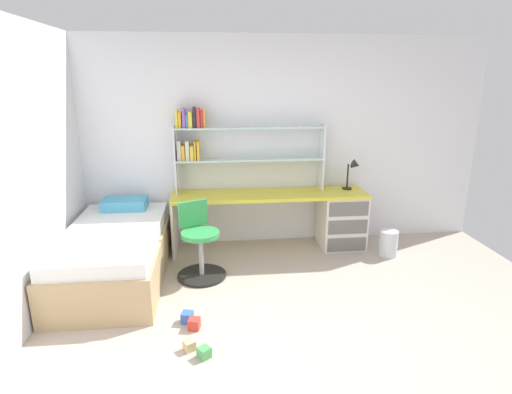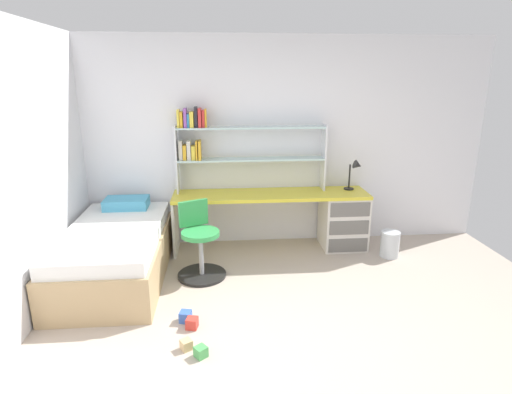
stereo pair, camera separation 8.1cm
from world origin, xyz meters
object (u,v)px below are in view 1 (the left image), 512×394
(toy_block_red_2, at_px, (194,324))
(toy_block_green_3, at_px, (204,353))
(toy_block_blue_1, at_px, (187,317))
(waste_bin, at_px, (388,243))
(toy_block_natural_0, at_px, (189,346))
(bed_platform, at_px, (115,254))
(bookshelf_hutch, at_px, (226,142))
(swivel_chair, at_px, (200,248))
(desk_lamp, at_px, (354,170))
(desk, at_px, (321,215))

(toy_block_red_2, relative_size, toy_block_green_3, 1.09)
(toy_block_blue_1, bearing_deg, toy_block_red_2, -58.77)
(waste_bin, height_order, toy_block_red_2, waste_bin)
(waste_bin, height_order, toy_block_natural_0, waste_bin)
(toy_block_natural_0, relative_size, toy_block_green_3, 0.95)
(bed_platform, bearing_deg, toy_block_red_2, -49.96)
(bookshelf_hutch, height_order, toy_block_natural_0, bookshelf_hutch)
(swivel_chair, height_order, toy_block_red_2, swivel_chair)
(swivel_chair, bearing_deg, toy_block_green_3, -87.56)
(bookshelf_hutch, bearing_deg, bed_platform, -146.86)
(swivel_chair, bearing_deg, bookshelf_hutch, 68.16)
(toy_block_natural_0, bearing_deg, desk_lamp, 45.69)
(bed_platform, bearing_deg, waste_bin, 5.09)
(desk_lamp, bearing_deg, swivel_chair, -159.13)
(desk_lamp, xyz_separation_m, toy_block_red_2, (-1.92, -1.71, -0.92))
(toy_block_natural_0, distance_m, toy_block_green_3, 0.16)
(bookshelf_hutch, distance_m, toy_block_blue_1, 2.16)
(bookshelf_hutch, relative_size, swivel_chair, 2.24)
(desk_lamp, relative_size, swivel_chair, 0.48)
(bookshelf_hutch, height_order, toy_block_red_2, bookshelf_hutch)
(bed_platform, xyz_separation_m, toy_block_red_2, (0.85, -1.01, -0.24))
(waste_bin, bearing_deg, toy_block_natural_0, -145.44)
(toy_block_green_3, bearing_deg, toy_block_blue_1, 107.38)
(toy_block_blue_1, xyz_separation_m, toy_block_red_2, (0.06, -0.10, -0.00))
(desk, height_order, toy_block_natural_0, desk)
(swivel_chair, height_order, toy_block_natural_0, swivel_chair)
(swivel_chair, bearing_deg, toy_block_natural_0, -92.69)
(toy_block_natural_0, height_order, toy_block_red_2, toy_block_red_2)
(bed_platform, bearing_deg, toy_block_green_3, -56.11)
(swivel_chair, bearing_deg, desk, 24.05)
(toy_block_blue_1, xyz_separation_m, toy_block_green_3, (0.15, -0.49, -0.01))
(desk, distance_m, toy_block_green_3, 2.51)
(bed_platform, height_order, toy_block_blue_1, bed_platform)
(swivel_chair, height_order, toy_block_green_3, swivel_chair)
(desk, height_order, bed_platform, desk)
(desk, distance_m, toy_block_blue_1, 2.24)
(desk, xyz_separation_m, toy_block_blue_1, (-1.58, -1.54, -0.36))
(bookshelf_hutch, xyz_separation_m, bed_platform, (-1.20, -0.79, -1.03))
(bed_platform, xyz_separation_m, toy_block_natural_0, (0.82, -1.30, -0.25))
(swivel_chair, height_order, toy_block_blue_1, swivel_chair)
(waste_bin, bearing_deg, toy_block_green_3, -142.29)
(toy_block_green_3, bearing_deg, bookshelf_hutch, 83.07)
(bookshelf_hutch, relative_size, waste_bin, 5.77)
(bed_platform, relative_size, toy_block_blue_1, 19.15)
(toy_block_blue_1, distance_m, toy_block_red_2, 0.12)
(desk, xyz_separation_m, toy_block_natural_0, (-1.54, -1.94, -0.37))
(desk_lamp, distance_m, toy_block_green_3, 2.93)
(desk, bearing_deg, toy_block_natural_0, -128.51)
(toy_block_blue_1, bearing_deg, desk, 44.39)
(desk, bearing_deg, swivel_chair, -155.95)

